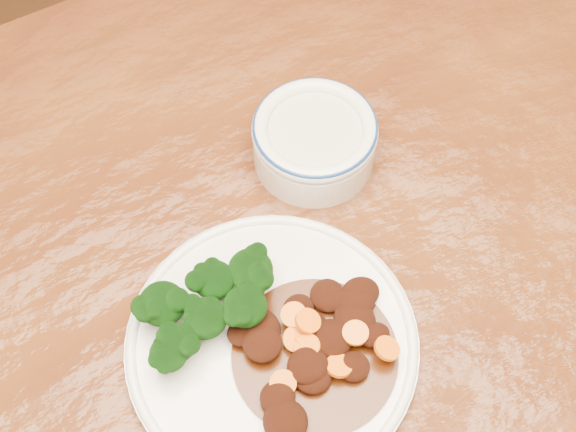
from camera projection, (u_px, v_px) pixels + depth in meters
name	position (u px, v px, depth m)	size (l,w,h in m)	color
dining_table	(302.00, 314.00, 0.82)	(1.60, 1.07, 0.75)	#5F3010
dinner_plate	(272.00, 343.00, 0.71)	(0.26, 0.26, 0.02)	white
broccoli_florets	(207.00, 306.00, 0.69)	(0.13, 0.08, 0.05)	#7AA153
mince_stew	(315.00, 344.00, 0.69)	(0.15, 0.15, 0.03)	#461D07
dip_bowl	(314.00, 139.00, 0.79)	(0.12, 0.12, 0.06)	white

